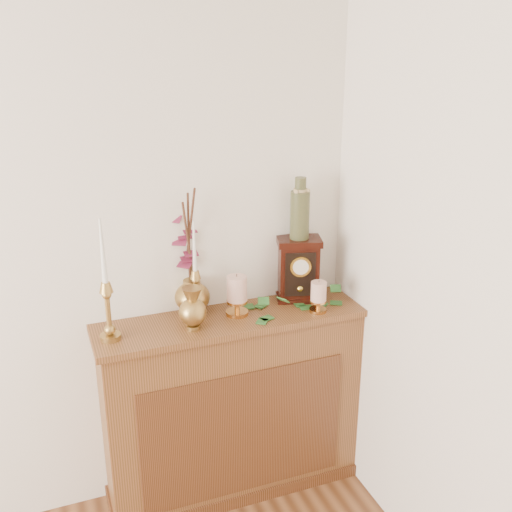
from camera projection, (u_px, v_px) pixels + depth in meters
name	position (u px, v px, depth m)	size (l,w,h in m)	color
console_shelf	(234.00, 410.00, 2.85)	(1.24, 0.34, 0.93)	brown
candlestick_left	(107.00, 302.00, 2.42)	(0.09, 0.09, 0.52)	tan
candlestick_center	(196.00, 286.00, 2.64)	(0.07, 0.07, 0.44)	tan
bud_vase	(193.00, 309.00, 2.53)	(0.12, 0.12, 0.19)	tan
ginger_jar	(186.00, 255.00, 2.67)	(0.24, 0.26, 0.59)	tan
pillar_candle_left	(237.00, 294.00, 2.67)	(0.10, 0.10, 0.20)	#D19349
pillar_candle_right	(318.00, 295.00, 2.70)	(0.08, 0.08, 0.15)	#D19349
ivy_garland	(293.00, 306.00, 2.74)	(0.51, 0.20, 0.09)	#285F24
mantel_clock	(298.00, 270.00, 2.82)	(0.23, 0.19, 0.30)	black
ceramic_vase	(300.00, 211.00, 2.72)	(0.09, 0.09, 0.29)	#183023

